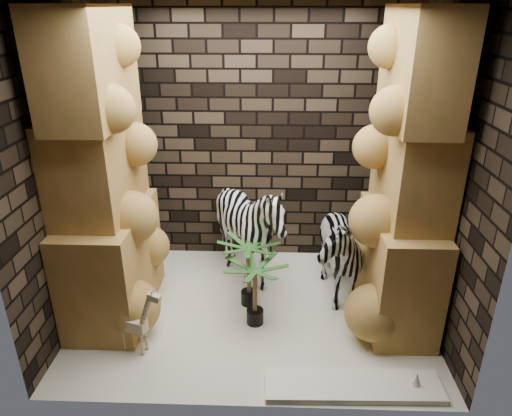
{
  "coord_description": "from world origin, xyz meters",
  "views": [
    {
      "loc": [
        0.18,
        -3.99,
        2.92
      ],
      "look_at": [
        0.03,
        0.15,
        1.1
      ],
      "focal_mm": 32.64,
      "sensor_mm": 36.0,
      "label": 1
    }
  ],
  "objects_px": {
    "zebra_left": "(250,236)",
    "surfboard": "(353,386)",
    "palm_front": "(249,273)",
    "palm_back": "(255,293)",
    "zebra_right": "(330,242)",
    "giraffe_toy": "(133,318)"
  },
  "relations": [
    {
      "from": "zebra_right",
      "to": "zebra_left",
      "type": "relative_size",
      "value": 1.0
    },
    {
      "from": "zebra_left",
      "to": "palm_front",
      "type": "height_order",
      "value": "zebra_left"
    },
    {
      "from": "giraffe_toy",
      "to": "palm_front",
      "type": "height_order",
      "value": "palm_front"
    },
    {
      "from": "palm_back",
      "to": "palm_front",
      "type": "bearing_deg",
      "value": 103.0
    },
    {
      "from": "palm_front",
      "to": "surfboard",
      "type": "distance_m",
      "value": 1.53
    },
    {
      "from": "palm_front",
      "to": "palm_back",
      "type": "height_order",
      "value": "palm_front"
    },
    {
      "from": "zebra_left",
      "to": "palm_front",
      "type": "relative_size",
      "value": 1.71
    },
    {
      "from": "palm_back",
      "to": "zebra_right",
      "type": "bearing_deg",
      "value": 34.36
    },
    {
      "from": "palm_back",
      "to": "zebra_left",
      "type": "bearing_deg",
      "value": 96.54
    },
    {
      "from": "surfboard",
      "to": "zebra_right",
      "type": "bearing_deg",
      "value": 91.81
    },
    {
      "from": "giraffe_toy",
      "to": "palm_back",
      "type": "height_order",
      "value": "giraffe_toy"
    },
    {
      "from": "surfboard",
      "to": "zebra_left",
      "type": "bearing_deg",
      "value": 119.01
    },
    {
      "from": "zebra_right",
      "to": "surfboard",
      "type": "relative_size",
      "value": 0.89
    },
    {
      "from": "zebra_left",
      "to": "surfboard",
      "type": "relative_size",
      "value": 0.89
    },
    {
      "from": "surfboard",
      "to": "giraffe_toy",
      "type": "bearing_deg",
      "value": 166.87
    },
    {
      "from": "giraffe_toy",
      "to": "surfboard",
      "type": "height_order",
      "value": "giraffe_toy"
    },
    {
      "from": "palm_front",
      "to": "zebra_right",
      "type": "bearing_deg",
      "value": 13.5
    },
    {
      "from": "zebra_right",
      "to": "palm_front",
      "type": "relative_size",
      "value": 1.7
    },
    {
      "from": "zebra_left",
      "to": "palm_front",
      "type": "distance_m",
      "value": 0.47
    },
    {
      "from": "zebra_right",
      "to": "palm_back",
      "type": "height_order",
      "value": "zebra_right"
    },
    {
      "from": "surfboard",
      "to": "palm_front",
      "type": "bearing_deg",
      "value": 126.95
    },
    {
      "from": "giraffe_toy",
      "to": "palm_back",
      "type": "relative_size",
      "value": 1.04
    }
  ]
}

